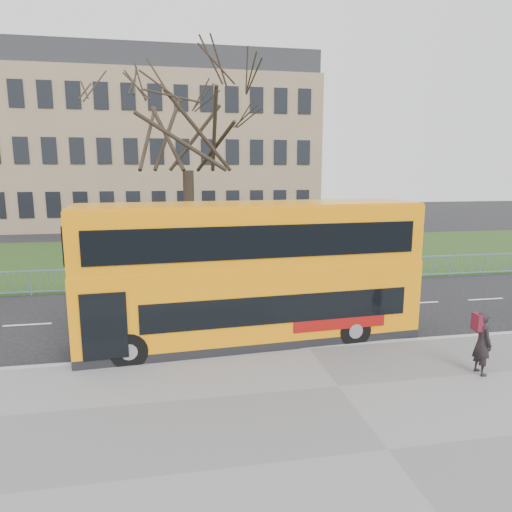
{
  "coord_description": "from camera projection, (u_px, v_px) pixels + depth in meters",
  "views": [
    {
      "loc": [
        -3.86,
        -13.97,
        5.3
      ],
      "look_at": [
        -1.11,
        1.0,
        2.46
      ],
      "focal_mm": 32.0,
      "sensor_mm": 36.0,
      "label": 1
    }
  ],
  "objects": [
    {
      "name": "kerb",
      "position": [
        308.0,
        349.0,
        13.66
      ],
      "size": [
        80.0,
        0.2,
        0.14
      ],
      "primitive_type": "cube",
      "color": "#949497",
      "rests_on": "ground"
    },
    {
      "name": "pedestrian",
      "position": [
        482.0,
        343.0,
        11.72
      ],
      "size": [
        0.4,
        0.61,
        1.67
      ],
      "primitive_type": "imported",
      "rotation": [
        0.0,
        0.0,
        1.56
      ],
      "color": "black",
      "rests_on": "pavement"
    },
    {
      "name": "civic_building",
      "position": [
        159.0,
        154.0,
        46.84
      ],
      "size": [
        30.0,
        15.0,
        14.0
      ],
      "primitive_type": "cube",
      "color": "#876F55",
      "rests_on": "ground"
    },
    {
      "name": "bare_tree",
      "position": [
        188.0,
        150.0,
        23.14
      ],
      "size": [
        8.78,
        8.78,
        12.54
      ],
      "primitive_type": null,
      "color": "black",
      "rests_on": "grass_verge"
    },
    {
      "name": "ground",
      "position": [
        294.0,
        333.0,
        15.17
      ],
      "size": [
        120.0,
        120.0,
        0.0
      ],
      "primitive_type": "plane",
      "color": "black",
      "rests_on": "ground"
    },
    {
      "name": "guard_railing",
      "position": [
        258.0,
        274.0,
        21.45
      ],
      "size": [
        40.0,
        0.12,
        1.1
      ],
      "primitive_type": null,
      "color": "#6691B6",
      "rests_on": "ground"
    },
    {
      "name": "grass_verge",
      "position": [
        235.0,
        255.0,
        28.99
      ],
      "size": [
        80.0,
        15.4,
        0.08
      ],
      "primitive_type": "cube",
      "color": "#223A15",
      "rests_on": "ground"
    },
    {
      "name": "pavement",
      "position": [
        387.0,
        452.0,
        8.63
      ],
      "size": [
        80.0,
        10.5,
        0.12
      ],
      "primitive_type": "cube",
      "color": "slate",
      "rests_on": "ground"
    },
    {
      "name": "yellow_bus",
      "position": [
        251.0,
        270.0,
        13.97
      ],
      "size": [
        10.42,
        3.11,
        4.31
      ],
      "rotation": [
        0.0,
        0.0,
        0.06
      ],
      "color": "orange",
      "rests_on": "ground"
    }
  ]
}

